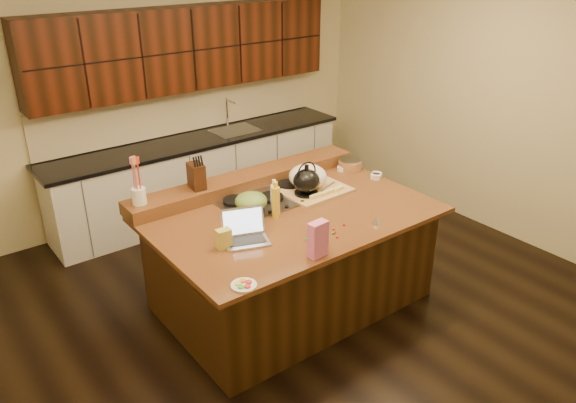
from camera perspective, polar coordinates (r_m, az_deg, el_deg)
room at (r=4.67m, az=0.37°, el=3.69°), size 5.52×5.02×2.72m
island at (r=5.06m, az=0.34°, el=-5.70°), size 2.40×1.60×0.92m
back_ledge at (r=5.34m, az=-4.22°, el=2.17°), size 2.40×0.30×0.12m
cooktop at (r=5.05m, az=-1.71°, el=0.30°), size 0.92×0.52×0.05m
back_counter at (r=6.72m, az=-9.26°, el=6.83°), size 3.70×0.66×2.40m
kettle at (r=5.07m, az=1.89°, el=2.09°), size 0.29×0.29×0.22m
green_bowl at (r=4.76m, az=-3.76°, el=0.01°), size 0.28×0.28×0.15m
laptop at (r=4.39m, az=-4.40°, el=-3.11°), size 0.41×0.37×0.24m
oil_bottle at (r=4.70m, az=-1.25°, el=-0.08°), size 0.08×0.08×0.27m
vinegar_bottle at (r=4.79m, az=-1.41°, el=0.28°), size 0.06×0.06×0.25m
wooden_tray at (r=5.21m, az=2.22°, el=2.23°), size 0.62×0.50×0.25m
ramekin_a at (r=5.61m, az=9.01°, el=2.70°), size 0.11×0.11×0.04m
ramekin_b at (r=5.57m, az=8.88°, el=2.53°), size 0.11×0.11×0.04m
ramekin_c at (r=5.73m, az=5.51°, el=3.35°), size 0.12×0.12×0.04m
strainer_bowl at (r=5.77m, az=6.31°, el=3.72°), size 0.31×0.31×0.09m
kitchen_timer at (r=4.68m, az=9.02°, el=-1.89°), size 0.10×0.10×0.07m
pink_bag at (r=4.12m, az=3.04°, el=-3.85°), size 0.16×0.09×0.28m
candy_plate at (r=3.86m, az=-4.51°, el=-8.47°), size 0.23×0.23×0.01m
package_box at (r=4.28m, az=-6.55°, el=-3.77°), size 0.12×0.09×0.15m
utensil_crock at (r=4.84m, az=-14.91°, el=0.54°), size 0.14×0.14×0.14m
knife_block at (r=5.03m, az=-9.29°, el=2.56°), size 0.14×0.20×0.23m
gumdrop_0 at (r=4.55m, az=4.67°, el=-2.80°), size 0.02×0.02×0.02m
gumdrop_1 at (r=4.39m, az=1.80°, el=-3.84°), size 0.02×0.02×0.02m
gumdrop_2 at (r=4.50m, az=4.76°, el=-3.15°), size 0.02×0.02×0.02m
gumdrop_3 at (r=4.42m, az=2.35°, el=-3.68°), size 0.02×0.02×0.02m
gumdrop_4 at (r=4.40m, az=2.50°, el=-3.81°), size 0.02×0.02×0.02m
gumdrop_5 at (r=4.38m, az=3.37°, el=-3.99°), size 0.02×0.02×0.02m
gumdrop_6 at (r=4.60m, az=4.08°, el=-2.45°), size 0.02×0.02×0.02m
gumdrop_7 at (r=4.27m, az=2.38°, el=-4.72°), size 0.02×0.02×0.02m
gumdrop_8 at (r=4.33m, az=2.97°, el=-4.33°), size 0.02×0.02×0.02m
gumdrop_9 at (r=4.54m, az=3.47°, el=-2.85°), size 0.02×0.02×0.02m
gumdrop_10 at (r=4.54m, az=3.38°, el=-2.87°), size 0.02×0.02×0.02m
gumdrop_11 at (r=4.30m, az=2.19°, el=-4.53°), size 0.02×0.02×0.02m
gumdrop_12 at (r=4.63m, az=5.72°, el=-2.37°), size 0.02×0.02×0.02m
gumdrop_13 at (r=4.49m, az=4.60°, el=-3.23°), size 0.02×0.02×0.02m
gumdrop_14 at (r=4.44m, az=5.01°, el=-3.62°), size 0.02×0.02×0.02m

